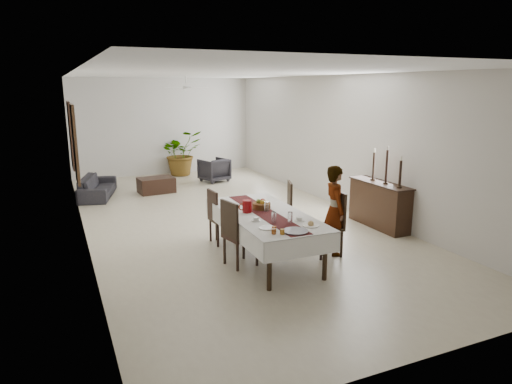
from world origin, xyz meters
name	(u,v)px	position (x,y,z in m)	size (l,w,h in m)	color
floor	(226,219)	(0.00, 0.00, 0.00)	(6.00, 12.00, 0.00)	beige
ceiling	(224,73)	(0.00, 0.00, 3.20)	(6.00, 12.00, 0.02)	white
wall_back	(163,127)	(0.00, 6.00, 1.60)	(6.00, 0.02, 3.20)	silver
wall_front	(430,221)	(0.00, -6.00, 1.60)	(6.00, 0.02, 3.20)	silver
wall_left	(79,157)	(-3.00, 0.00, 1.60)	(0.02, 12.00, 3.20)	silver
wall_right	(340,142)	(3.00, 0.00, 1.60)	(0.02, 12.00, 3.20)	silver
dining_table_top	(265,215)	(-0.21, -2.52, 0.78)	(1.07, 2.57, 0.05)	black
table_leg_fl	(269,266)	(-0.71, -3.73, 0.37)	(0.07, 0.07, 0.75)	black
table_leg_fr	(325,257)	(0.23, -3.75, 0.37)	(0.07, 0.07, 0.75)	black
table_leg_bl	(217,222)	(-0.66, -1.29, 0.37)	(0.07, 0.07, 0.75)	black
table_leg_br	(262,216)	(0.28, -1.31, 0.37)	(0.07, 0.07, 0.75)	black
tablecloth_top	(265,213)	(-0.21, -2.52, 0.81)	(1.26, 2.76, 0.01)	silver
tablecloth_drape_left	(231,226)	(-0.84, -2.51, 0.65)	(0.01, 2.76, 0.32)	white
tablecloth_drape_right	(297,218)	(0.41, -2.53, 0.65)	(0.01, 2.76, 0.32)	silver
tablecloth_drape_near	(303,247)	(-0.24, -3.89, 0.65)	(1.26, 0.01, 0.32)	white
tablecloth_drape_far	(237,203)	(-0.19, -1.14, 0.65)	(1.26, 0.01, 0.32)	silver
table_runner	(265,213)	(-0.21, -2.52, 0.82)	(0.37, 2.67, 0.00)	#541819
red_pitcher	(247,206)	(-0.48, -2.35, 0.92)	(0.16, 0.16, 0.21)	maroon
pitcher_handle	(242,207)	(-0.57, -2.35, 0.92)	(0.13, 0.13, 0.02)	maroon
wine_glass_near	(290,218)	(-0.10, -3.22, 0.90)	(0.07, 0.07, 0.18)	white
wine_glass_mid	(274,217)	(-0.33, -3.10, 0.90)	(0.07, 0.07, 0.18)	white
wine_glass_far	(266,207)	(-0.16, -2.47, 0.90)	(0.07, 0.07, 0.18)	white
teacup_right	(299,219)	(0.10, -3.17, 0.85)	(0.10, 0.10, 0.06)	white
saucer_right	(299,220)	(0.10, -3.17, 0.82)	(0.16, 0.16, 0.01)	white
teacup_left	(256,219)	(-0.54, -2.89, 0.85)	(0.10, 0.10, 0.06)	silver
saucer_left	(256,220)	(-0.54, -2.89, 0.82)	(0.16, 0.16, 0.01)	silver
plate_near_right	(311,226)	(0.12, -3.49, 0.82)	(0.26, 0.26, 0.02)	white
bread_near_right	(311,224)	(0.12, -3.49, 0.85)	(0.10, 0.10, 0.10)	tan
plate_near_left	(267,228)	(-0.55, -3.31, 0.82)	(0.26, 0.26, 0.02)	silver
plate_far_left	(234,206)	(-0.54, -1.92, 0.82)	(0.26, 0.26, 0.02)	silver
serving_tray	(295,231)	(-0.23, -3.64, 0.82)	(0.39, 0.39, 0.02)	#47464C
jam_jar_a	(282,232)	(-0.47, -3.67, 0.85)	(0.07, 0.07, 0.08)	#945A15
jam_jar_b	(274,231)	(-0.58, -3.60, 0.85)	(0.07, 0.07, 0.08)	brown
jam_jar_c	(274,229)	(-0.52, -3.50, 0.85)	(0.07, 0.07, 0.08)	#994516
fruit_basket	(262,206)	(-0.15, -2.25, 0.87)	(0.32, 0.32, 0.11)	brown
fruit_red	(263,201)	(-0.12, -2.23, 0.95)	(0.10, 0.10, 0.10)	maroon
fruit_green	(259,201)	(-0.20, -2.22, 0.95)	(0.09, 0.09, 0.09)	olive
fruit_yellow	(263,202)	(-0.16, -2.31, 0.95)	(0.09, 0.09, 0.09)	gold
chair_right_near_seat	(327,228)	(0.84, -2.83, 0.51)	(0.48, 0.48, 0.06)	black
chair_right_near_leg_fl	(342,244)	(1.02, -3.04, 0.24)	(0.05, 0.05, 0.48)	black
chair_right_near_leg_fr	(331,237)	(1.06, -2.65, 0.24)	(0.05, 0.05, 0.48)	black
chair_right_near_leg_bl	(321,247)	(0.63, -3.01, 0.24)	(0.05, 0.05, 0.48)	black
chair_right_near_leg_br	(311,240)	(0.66, -2.62, 0.24)	(0.05, 0.05, 0.48)	black
chair_right_near_back	(338,208)	(1.06, -2.85, 0.84)	(0.48, 0.04, 0.62)	black
chair_right_far_seat	(279,211)	(0.62, -1.42, 0.48)	(0.45, 0.45, 0.05)	black
chair_right_far_leg_fl	(290,225)	(0.74, -1.66, 0.22)	(0.05, 0.05, 0.45)	black
chair_right_far_leg_fr	(287,220)	(0.86, -1.31, 0.22)	(0.05, 0.05, 0.45)	black
chair_right_far_leg_bl	(271,226)	(0.39, -1.54, 0.22)	(0.05, 0.05, 0.45)	black
chair_right_far_leg_br	(269,220)	(0.51, -1.19, 0.22)	(0.05, 0.05, 0.45)	black
chair_right_far_back	(290,196)	(0.82, -1.49, 0.79)	(0.45, 0.04, 0.58)	black
chair_left_near_seat	(241,236)	(-0.72, -2.64, 0.50)	(0.48, 0.48, 0.05)	black
chair_left_near_leg_fl	(225,250)	(-0.95, -2.49, 0.24)	(0.05, 0.05, 0.47)	black
chair_left_near_leg_fr	(238,257)	(-0.87, -2.88, 0.24)	(0.05, 0.05, 0.47)	black
chair_left_near_leg_bl	(244,246)	(-0.57, -2.41, 0.24)	(0.05, 0.05, 0.47)	black
chair_left_near_leg_br	(257,252)	(-0.49, -2.79, 0.24)	(0.05, 0.05, 0.47)	black
chair_left_near_back	(229,220)	(-0.93, -2.69, 0.82)	(0.48, 0.04, 0.61)	black
chair_left_far_seat	(223,219)	(-0.61, -1.47, 0.46)	(0.44, 0.44, 0.05)	black
chair_left_far_leg_fl	(211,230)	(-0.80, -1.30, 0.22)	(0.04, 0.04, 0.44)	black
chair_left_far_leg_fr	(218,236)	(-0.78, -1.66, 0.22)	(0.04, 0.04, 0.44)	black
chair_left_far_leg_bl	(228,228)	(-0.44, -1.27, 0.22)	(0.04, 0.04, 0.44)	black
chair_left_far_leg_br	(235,233)	(-0.41, -1.63, 0.22)	(0.04, 0.04, 0.44)	black
chair_left_far_back	(213,205)	(-0.81, -1.48, 0.76)	(0.44, 0.04, 0.56)	black
woman	(335,210)	(1.01, -2.81, 0.80)	(0.58, 0.38, 1.60)	gray
sideboard_body	(379,205)	(2.78, -1.85, 0.47)	(0.41, 1.55, 0.93)	black
sideboard_top	(381,183)	(2.78, -1.85, 0.95)	(0.46, 1.62, 0.03)	black
candlestick_near_base	(399,187)	(2.78, -2.42, 0.98)	(0.10, 0.10, 0.03)	black
candlestick_near_shaft	(400,174)	(2.78, -2.42, 1.25)	(0.05, 0.05, 0.52)	black
candlestick_near_candle	(401,158)	(2.78, -2.42, 1.55)	(0.04, 0.04, 0.08)	silver
candlestick_mid_base	(385,183)	(2.78, -2.01, 0.98)	(0.10, 0.10, 0.03)	black
candlestick_mid_shaft	(387,166)	(2.78, -2.01, 1.33)	(0.05, 0.05, 0.67)	black
candlestick_mid_candle	(388,148)	(2.78, -2.01, 1.71)	(0.04, 0.04, 0.08)	beige
candlestick_far_base	(373,179)	(2.78, -1.59, 0.98)	(0.10, 0.10, 0.03)	black
candlestick_far_shaft	(374,166)	(2.78, -1.59, 1.28)	(0.05, 0.05, 0.57)	black
candlestick_far_candle	(375,150)	(2.78, -1.59, 1.60)	(0.04, 0.04, 0.08)	#EBE8CB
sofa	(97,187)	(-2.44, 3.41, 0.28)	(1.91, 0.74, 0.56)	#27252A
armchair	(214,170)	(1.11, 4.07, 0.36)	(0.78, 0.80, 0.73)	#28252A
coffee_table	(156,185)	(-0.88, 3.27, 0.21)	(0.96, 0.64, 0.43)	black
potted_plant	(181,153)	(0.46, 5.53, 0.75)	(1.35, 1.17, 1.50)	#365923
mirror_frame_near	(75,144)	(-2.96, 2.20, 1.60)	(0.06, 1.05, 1.85)	black
mirror_glass_near	(77,144)	(-2.92, 2.20, 1.60)	(0.01, 0.90, 1.70)	silver
mirror_frame_far	(71,135)	(-2.96, 4.30, 1.60)	(0.06, 1.05, 1.85)	black
mirror_glass_far	(72,135)	(-2.92, 4.30, 1.60)	(0.01, 0.90, 1.70)	silver
fan_rod	(186,80)	(0.00, 3.00, 3.10)	(0.04, 0.04, 0.20)	white
fan_hub	(186,87)	(0.00, 3.00, 2.90)	(0.16, 0.16, 0.08)	silver
fan_blade_n	(183,87)	(0.00, 3.35, 2.90)	(0.10, 0.55, 0.01)	white
fan_blade_s	(190,87)	(0.00, 2.65, 2.90)	(0.10, 0.55, 0.01)	silver
fan_blade_e	(198,87)	(0.35, 3.00, 2.90)	(0.55, 0.10, 0.01)	white
fan_blade_w	(173,87)	(-0.35, 3.00, 2.90)	(0.55, 0.10, 0.01)	silver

